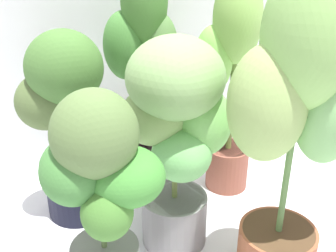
{
  "coord_description": "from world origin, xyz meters",
  "views": [
    {
      "loc": [
        -0.34,
        -1.09,
        1.11
      ],
      "look_at": [
        0.01,
        0.22,
        0.45
      ],
      "focal_mm": 44.8,
      "sensor_mm": 36.0,
      "label": 1
    }
  ],
  "objects_px": {
    "potted_plant_back_right": "(229,70)",
    "potted_plant_front_left": "(101,191)",
    "potted_plant_back_center": "(145,61)",
    "potted_plant_front_right": "(293,114)",
    "potted_plant_back_left": "(64,115)",
    "potted_plant_center": "(177,126)"
  },
  "relations": [
    {
      "from": "potted_plant_back_left",
      "to": "potted_plant_center",
      "type": "xyz_separation_m",
      "value": [
        0.36,
        -0.29,
        0.04
      ]
    },
    {
      "from": "potted_plant_front_right",
      "to": "potted_plant_center",
      "type": "bearing_deg",
      "value": 138.5
    },
    {
      "from": "potted_plant_front_right",
      "to": "potted_plant_back_center",
      "type": "bearing_deg",
      "value": 113.16
    },
    {
      "from": "potted_plant_center",
      "to": "potted_plant_back_center",
      "type": "bearing_deg",
      "value": 91.7
    },
    {
      "from": "potted_plant_center",
      "to": "potted_plant_back_left",
      "type": "bearing_deg",
      "value": 141.38
    },
    {
      "from": "potted_plant_back_left",
      "to": "potted_plant_back_center",
      "type": "distance_m",
      "value": 0.4
    },
    {
      "from": "potted_plant_back_right",
      "to": "potted_plant_center",
      "type": "xyz_separation_m",
      "value": [
        -0.31,
        -0.31,
        -0.07
      ]
    },
    {
      "from": "potted_plant_back_right",
      "to": "potted_plant_center",
      "type": "relative_size",
      "value": 1.2
    },
    {
      "from": "potted_plant_back_center",
      "to": "potted_plant_front_right",
      "type": "relative_size",
      "value": 0.99
    },
    {
      "from": "potted_plant_front_right",
      "to": "potted_plant_center",
      "type": "distance_m",
      "value": 0.39
    },
    {
      "from": "potted_plant_back_right",
      "to": "potted_plant_front_left",
      "type": "distance_m",
      "value": 0.81
    },
    {
      "from": "potted_plant_back_left",
      "to": "potted_plant_front_left",
      "type": "bearing_deg",
      "value": -81.48
    },
    {
      "from": "potted_plant_back_left",
      "to": "potted_plant_front_right",
      "type": "bearing_deg",
      "value": -39.91
    },
    {
      "from": "potted_plant_back_center",
      "to": "potted_plant_center",
      "type": "xyz_separation_m",
      "value": [
        0.01,
        -0.44,
        -0.1
      ]
    },
    {
      "from": "potted_plant_back_left",
      "to": "potted_plant_front_left",
      "type": "relative_size",
      "value": 1.06
    },
    {
      "from": "potted_plant_back_left",
      "to": "potted_plant_center",
      "type": "bearing_deg",
      "value": -38.62
    },
    {
      "from": "potted_plant_front_right",
      "to": "potted_plant_center",
      "type": "height_order",
      "value": "potted_plant_front_right"
    },
    {
      "from": "potted_plant_back_center",
      "to": "potted_plant_front_right",
      "type": "height_order",
      "value": "potted_plant_front_right"
    },
    {
      "from": "potted_plant_back_right",
      "to": "potted_plant_front_left",
      "type": "relative_size",
      "value": 1.31
    },
    {
      "from": "potted_plant_back_right",
      "to": "potted_plant_back_center",
      "type": "relative_size",
      "value": 0.93
    },
    {
      "from": "potted_plant_front_right",
      "to": "potted_plant_front_left",
      "type": "bearing_deg",
      "value": 177.12
    },
    {
      "from": "potted_plant_back_center",
      "to": "potted_plant_front_left",
      "type": "height_order",
      "value": "potted_plant_back_center"
    }
  ]
}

